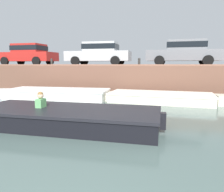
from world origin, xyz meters
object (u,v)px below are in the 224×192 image
(car_left_inner_silver, at_px, (99,53))
(car_leftmost_red, at_px, (28,54))
(car_centre_grey, at_px, (184,52))
(boat_moored_west_white, at_px, (53,94))
(mooring_bollard_west, at_px, (52,62))
(boat_moored_central_cream, at_px, (155,97))
(motorboat_passing, at_px, (58,117))
(mooring_bollard_mid, at_px, (139,61))

(car_left_inner_silver, bearing_deg, car_leftmost_red, -179.98)
(car_centre_grey, bearing_deg, boat_moored_west_white, -149.90)
(car_leftmost_red, xyz_separation_m, car_left_inner_silver, (5.45, 0.00, 0.00))
(boat_moored_west_white, height_order, car_left_inner_silver, car_left_inner_silver)
(mooring_bollard_west, bearing_deg, boat_moored_central_cream, -15.40)
(boat_moored_west_white, relative_size, car_centre_grey, 1.45)
(car_centre_grey, bearing_deg, boat_moored_central_cream, -112.58)
(boat_moored_west_white, bearing_deg, car_leftmost_red, 135.66)
(car_centre_grey, bearing_deg, motorboat_passing, -116.00)
(boat_moored_west_white, xyz_separation_m, mooring_bollard_mid, (4.31, 2.09, 1.72))
(motorboat_passing, height_order, car_centre_grey, car_centre_grey)
(car_leftmost_red, height_order, mooring_bollard_mid, car_leftmost_red)
(car_centre_grey, distance_m, mooring_bollard_west, 8.26)
(boat_moored_central_cream, relative_size, car_leftmost_red, 1.41)
(car_centre_grey, xyz_separation_m, mooring_bollard_west, (-8.02, -1.88, -0.61))
(car_centre_grey, relative_size, mooring_bollard_west, 9.96)
(car_leftmost_red, xyz_separation_m, mooring_bollard_west, (2.90, -1.88, -0.61))
(car_leftmost_red, height_order, car_centre_grey, same)
(boat_moored_central_cream, bearing_deg, car_left_inner_silver, 137.01)
(car_left_inner_silver, xyz_separation_m, car_centre_grey, (5.47, -0.00, 0.00))
(car_left_inner_silver, height_order, mooring_bollard_west, car_left_inner_silver)
(motorboat_passing, distance_m, car_centre_grey, 9.84)
(boat_moored_central_cream, relative_size, car_centre_grey, 1.33)
(boat_moored_west_white, height_order, boat_moored_central_cream, boat_moored_west_white)
(car_centre_grey, bearing_deg, mooring_bollard_mid, -143.49)
(motorboat_passing, height_order, mooring_bollard_mid, mooring_bollard_mid)
(car_left_inner_silver, distance_m, car_centre_grey, 5.47)
(car_left_inner_silver, bearing_deg, mooring_bollard_mid, -32.80)
(mooring_bollard_west, relative_size, mooring_bollard_mid, 1.00)
(boat_moored_central_cream, height_order, car_leftmost_red, car_leftmost_red)
(mooring_bollard_west, height_order, mooring_bollard_mid, same)
(boat_moored_west_white, height_order, mooring_bollard_mid, mooring_bollard_mid)
(boat_moored_central_cream, bearing_deg, motorboat_passing, -118.42)
(boat_moored_central_cream, xyz_separation_m, mooring_bollard_west, (-6.49, 1.79, 1.76))
(boat_moored_central_cream, xyz_separation_m, motorboat_passing, (-2.66, -4.92, 0.04))
(car_left_inner_silver, bearing_deg, motorboat_passing, -81.56)
(car_leftmost_red, distance_m, mooring_bollard_west, 3.51)
(boat_moored_west_white, distance_m, car_leftmost_red, 6.14)
(boat_moored_west_white, height_order, motorboat_passing, motorboat_passing)
(car_left_inner_silver, relative_size, car_centre_grey, 0.98)
(motorboat_passing, xyz_separation_m, mooring_bollard_west, (-3.82, 6.71, 1.72))
(car_leftmost_red, height_order, car_left_inner_silver, same)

